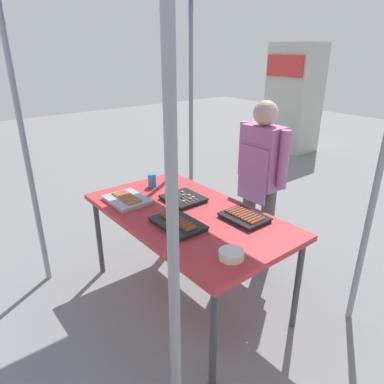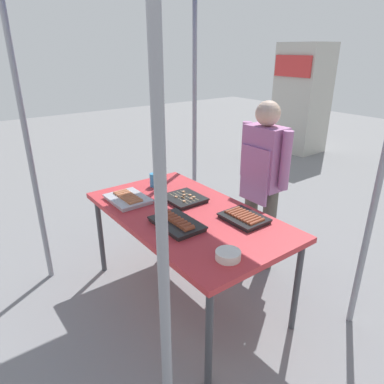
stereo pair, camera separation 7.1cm
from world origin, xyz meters
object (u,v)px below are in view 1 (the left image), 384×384
Objects in this scene: tray_grilled_sausages at (178,223)px; tray_pork_links at (127,199)px; tray_spring_rolls at (244,217)px; condiment_bowl at (231,255)px; drink_cup_near_edge at (152,180)px; stall_table at (187,219)px; tray_meat_skewers at (183,199)px; vendor_woman at (261,173)px; neighbor_stall_left at (294,98)px.

tray_grilled_sausages reaches higher than tray_pork_links.
tray_grilled_sausages is 0.47m from tray_spring_rolls.
condiment_bowl is 1.26× the size of drink_cup_near_edge.
stall_table is at bearing 126.27° from tray_grilled_sausages.
condiment_bowl is at bearing -11.80° from drink_cup_near_edge.
stall_table is 0.23m from tray_meat_skewers.
tray_spring_rolls is at bearing 13.92° from tray_meat_skewers.
tray_meat_skewers is (-0.19, 0.11, 0.07)m from stall_table.
tray_meat_skewers is at bearing 76.02° from vendor_woman.
tray_meat_skewers is at bearing 137.56° from tray_grilled_sausages.
condiment_bowl reaches higher than tray_meat_skewers.
tray_grilled_sausages is 2.55× the size of condiment_bowl.
tray_grilled_sausages is 3.21× the size of drink_cup_near_edge.
stall_table is at bearing 164.79° from condiment_bowl.
neighbor_stall_left is at bearing 116.21° from tray_meat_skewers.
tray_spring_rolls is 0.96m from drink_cup_near_edge.
drink_cup_near_edge is (-0.41, -0.03, 0.04)m from tray_meat_skewers.
vendor_woman reaches higher than drink_cup_near_edge.
drink_cup_near_edge is at bearing 160.15° from tray_grilled_sausages.
drink_cup_near_edge is 0.08× the size of vendor_woman.
vendor_woman is (0.44, 1.06, 0.10)m from tray_pork_links.
tray_spring_rolls is 0.21× the size of vendor_woman.
vendor_woman is at bearing 67.72° from tray_pork_links.
tray_pork_links reaches higher than tray_meat_skewers.
drink_cup_near_edge is 0.94m from vendor_woman.
tray_spring_rolls is 0.51m from condiment_bowl.
condiment_bowl is 1.26m from drink_cup_near_edge.
neighbor_stall_left is (-2.08, 4.23, 0.22)m from tray_meat_skewers.
drink_cup_near_edge reaches higher than stall_table.
neighbor_stall_left is at bearing -57.36° from vendor_woman.
tray_pork_links reaches higher than stall_table.
stall_table is 0.43m from tray_spring_rolls.
vendor_woman is at bearing 76.02° from tray_meat_skewers.
neighbor_stall_left reaches higher than stall_table.
tray_spring_rolls is (0.35, 0.25, 0.07)m from stall_table.
tray_pork_links is 0.93m from tray_spring_rolls.
tray_pork_links is 0.36m from drink_cup_near_edge.
tray_grilled_sausages is at bearing 6.76° from tray_pork_links.
neighbor_stall_left is at bearing 122.78° from condiment_bowl.
tray_spring_rolls is at bearing 9.69° from drink_cup_near_edge.
drink_cup_near_edge reaches higher than tray_pork_links.
neighbor_stall_left reaches higher than vendor_woman.
vendor_woman is (0.58, 0.73, 0.06)m from drink_cup_near_edge.
vendor_woman is at bearing 122.00° from tray_spring_rolls.
tray_spring_rolls is 2.65× the size of drink_cup_near_edge.
tray_pork_links is at bearing 67.72° from vendor_woman.
stall_table is 13.68× the size of drink_cup_near_edge.
condiment_bowl is at bearing 3.85° from tray_pork_links.
vendor_woman is (-0.14, 1.00, 0.10)m from tray_grilled_sausages.
vendor_woman reaches higher than tray_meat_skewers.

